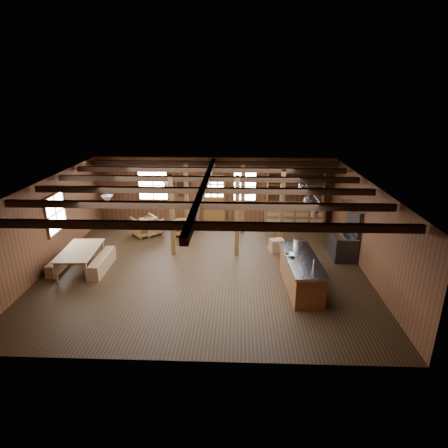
{
  "coord_description": "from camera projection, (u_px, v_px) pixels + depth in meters",
  "views": [
    {
      "loc": [
        1.01,
        -10.93,
        5.37
      ],
      "look_at": [
        0.56,
        0.9,
        1.17
      ],
      "focal_mm": 30.0,
      "sensor_mm": 36.0,
      "label": 1
    }
  ],
  "objects": [
    {
      "name": "dining_table",
      "position": [
        82.0,
        260.0,
        11.86
      ],
      "size": [
        1.17,
        1.97,
        0.67
      ],
      "primitive_type": "imported",
      "rotation": [
        0.0,
        0.0,
        1.63
      ],
      "color": "olive",
      "rests_on": "floor"
    },
    {
      "name": "bench_wall",
      "position": [
        60.0,
        263.0,
        11.93
      ],
      "size": [
        0.27,
        1.44,
        0.4
      ],
      "primitive_type": "cube",
      "color": "#996645",
      "rests_on": "floor"
    },
    {
      "name": "armchair_a",
      "position": [
        144.0,
        226.0,
        14.67
      ],
      "size": [
        1.19,
        1.19,
        0.78
      ],
      "primitive_type": "imported",
      "rotation": [
        0.0,
        0.0,
        3.8
      ],
      "color": "brown",
      "rests_on": "floor"
    },
    {
      "name": "back_door",
      "position": [
        214.0,
        202.0,
        16.02
      ],
      "size": [
        1.02,
        0.08,
        2.15
      ],
      "color": "brown",
      "rests_on": "floor"
    },
    {
      "name": "pendant_lamps",
      "position": [
        140.0,
        191.0,
        12.4
      ],
      "size": [
        1.86,
        2.36,
        0.66
      ],
      "color": "#313033",
      "rests_on": "ceiling"
    },
    {
      "name": "kitchen_island",
      "position": [
        301.0,
        273.0,
        10.67
      ],
      "size": [
        1.03,
        2.55,
        1.2
      ],
      "rotation": [
        0.0,
        0.0,
        0.06
      ],
      "color": "brown",
      "rests_on": "floor"
    },
    {
      "name": "back_counter",
      "position": [
        294.0,
        211.0,
        15.76
      ],
      "size": [
        2.55,
        0.6,
        2.45
      ],
      "color": "brown",
      "rests_on": "floor"
    },
    {
      "name": "bowl",
      "position": [
        290.0,
        255.0,
        10.65
      ],
      "size": [
        0.32,
        0.32,
        0.07
      ],
      "primitive_type": "imported",
      "rotation": [
        0.0,
        0.0,
        0.16
      ],
      "color": "silver",
      "rests_on": "kitchen_island"
    },
    {
      "name": "window_left",
      "position": [
        55.0,
        213.0,
        12.24
      ],
      "size": [
        0.14,
        1.24,
        1.32
      ],
      "color": "white",
      "rests_on": "wall_back"
    },
    {
      "name": "bench_aisle",
      "position": [
        103.0,
        263.0,
        11.87
      ],
      "size": [
        0.32,
        1.69,
        0.47
      ],
      "primitive_type": "cube",
      "color": "#996645",
      "rests_on": "floor"
    },
    {
      "name": "armchair_b",
      "position": [
        181.0,
        225.0,
        14.79
      ],
      "size": [
        0.94,
        0.96,
        0.76
      ],
      "primitive_type": "imported",
      "rotation": [
        0.0,
        0.0,
        3.3
      ],
      "color": "brown",
      "rests_on": "floor"
    },
    {
      "name": "step_stool",
      "position": [
        276.0,
        245.0,
        13.23
      ],
      "size": [
        0.61,
        0.51,
        0.46
      ],
      "primitive_type": "cube",
      "rotation": [
        0.0,
        0.0,
        0.32
      ],
      "color": "#996645",
      "rests_on": "floor"
    },
    {
      "name": "window_back_right",
      "position": [
        245.0,
        186.0,
        15.74
      ],
      "size": [
        1.02,
        0.06,
        1.32
      ],
      "color": "white",
      "rests_on": "wall_back"
    },
    {
      "name": "pot_rack",
      "position": [
        309.0,
        196.0,
        11.66
      ],
      "size": [
        0.38,
        3.0,
        0.46
      ],
      "color": "#313033",
      "rests_on": "ceiling"
    },
    {
      "name": "counter_pot",
      "position": [
        298.0,
        242.0,
        11.43
      ],
      "size": [
        0.3,
        0.3,
        0.18
      ],
      "primitive_type": "cylinder",
      "color": "#B4B6BB",
      "rests_on": "kitchen_island"
    },
    {
      "name": "window_back_left",
      "position": [
        153.0,
        185.0,
        15.88
      ],
      "size": [
        1.32,
        0.06,
        1.32
      ],
      "color": "white",
      "rests_on": "wall_back"
    },
    {
      "name": "ceiling_joists",
      "position": [
        205.0,
        185.0,
        11.4
      ],
      "size": [
        9.8,
        8.82,
        0.18
      ],
      "color": "black",
      "rests_on": "ceiling"
    },
    {
      "name": "commercial_range",
      "position": [
        344.0,
        240.0,
        12.75
      ],
      "size": [
        0.78,
        1.48,
        1.82
      ],
      "color": "#313033",
      "rests_on": "floor"
    },
    {
      "name": "notice_boards",
      "position": [
        179.0,
        185.0,
        15.83
      ],
      "size": [
        1.08,
        0.03,
        0.9
      ],
      "color": "silver",
      "rests_on": "wall_back"
    },
    {
      "name": "timber_posts",
      "position": [
        224.0,
        207.0,
        13.6
      ],
      "size": [
        3.95,
        2.35,
        2.8
      ],
      "color": "#402712",
      "rests_on": "floor"
    },
    {
      "name": "room",
      "position": [
        205.0,
        226.0,
        11.66
      ],
      "size": [
        10.04,
        9.04,
        2.84
      ],
      "color": "black",
      "rests_on": "ground"
    },
    {
      "name": "armchair_c",
      "position": [
        151.0,
        226.0,
        14.78
      ],
      "size": [
        1.05,
        1.04,
        0.68
      ],
      "primitive_type": "imported",
      "rotation": [
        0.0,
        0.0,
        2.32
      ],
      "color": "brown",
      "rests_on": "floor"
    }
  ]
}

